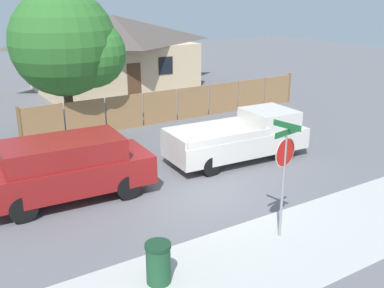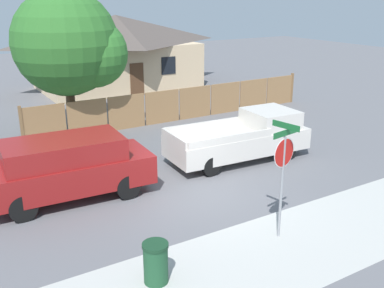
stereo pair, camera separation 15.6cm
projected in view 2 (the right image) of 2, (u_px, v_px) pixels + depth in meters
ground_plane at (203, 197)px, 14.07m from camera, size 80.00×80.00×0.00m
sidewalk_strip at (281, 250)px, 11.16m from camera, size 36.00×3.20×0.01m
wooden_fence at (179, 105)px, 22.28m from camera, size 15.16×0.12×1.69m
house at (117, 51)px, 29.56m from camera, size 10.66×6.41×4.72m
oak_tree at (72, 45)px, 19.43m from camera, size 4.82×4.59×6.31m
red_suv at (68, 166)px, 13.68m from camera, size 5.10×2.32×1.93m
orange_pickup at (244, 137)px, 17.05m from camera, size 5.53×2.33×1.78m
stop_sign at (283, 162)px, 11.14m from camera, size 0.89×0.80×3.10m
trash_bin at (156, 263)px, 9.80m from camera, size 0.58×0.58×0.96m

